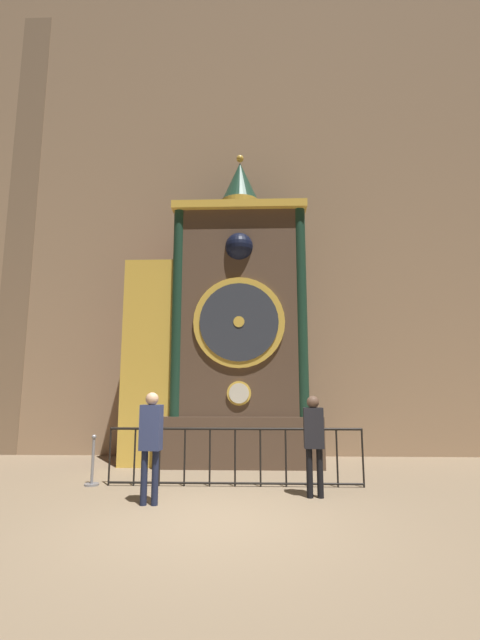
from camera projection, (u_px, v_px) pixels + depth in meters
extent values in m
plane|color=#847056|center=(213.00, 522.00, 5.99)|extent=(28.00, 28.00, 0.00)
cube|color=#997A5B|center=(234.00, 193.00, 13.30)|extent=(24.00, 0.30, 15.75)
cube|color=#7D644B|center=(22.00, 218.00, 13.28)|extent=(0.90, 0.12, 14.18)
cube|color=brown|center=(240.00, 439.00, 10.67)|extent=(3.98, 1.61, 1.19)
cube|color=brown|center=(240.00, 310.00, 11.20)|extent=(3.19, 1.40, 5.38)
cube|color=gold|center=(240.00, 215.00, 11.51)|extent=(3.44, 1.54, 0.20)
cylinder|color=gold|center=(239.00, 393.00, 10.13)|extent=(0.58, 0.05, 0.58)
cylinder|color=silver|center=(239.00, 393.00, 10.10)|extent=(0.47, 0.03, 0.47)
cylinder|color=gold|center=(239.00, 322.00, 10.41)|extent=(2.24, 0.07, 2.24)
cylinder|color=#2D333D|center=(239.00, 322.00, 10.36)|extent=(1.92, 0.04, 1.92)
cylinder|color=gold|center=(239.00, 322.00, 10.34)|extent=(0.27, 0.03, 0.27)
cube|color=#30241B|center=(240.00, 252.00, 11.23)|extent=(0.89, 0.42, 0.89)
sphere|color=black|center=(239.00, 247.00, 10.81)|extent=(0.71, 0.71, 0.71)
cylinder|color=#193828|center=(178.00, 306.00, 10.64)|extent=(0.28, 0.28, 5.38)
cylinder|color=#193828|center=(301.00, 305.00, 10.54)|extent=(0.28, 0.28, 5.38)
cylinder|color=gold|center=(240.00, 208.00, 11.65)|extent=(1.08, 1.08, 0.30)
cone|color=#1C3D2C|center=(240.00, 183.00, 11.77)|extent=(1.02, 1.02, 1.18)
sphere|color=gold|center=(240.00, 159.00, 11.88)|extent=(0.20, 0.20, 0.20)
cube|color=maroon|center=(153.00, 361.00, 11.11)|extent=(1.24, 1.19, 5.10)
cube|color=gold|center=(147.00, 360.00, 10.51)|extent=(1.30, 0.06, 5.10)
cylinder|color=black|center=(110.00, 456.00, 8.32)|extent=(0.04, 0.04, 1.09)
cylinder|color=black|center=(135.00, 456.00, 8.31)|extent=(0.04, 0.04, 1.09)
cylinder|color=black|center=(160.00, 457.00, 8.29)|extent=(0.04, 0.04, 1.09)
cylinder|color=black|center=(185.00, 457.00, 8.28)|extent=(0.04, 0.04, 1.09)
cylinder|color=black|center=(210.00, 457.00, 8.26)|extent=(0.04, 0.04, 1.09)
cylinder|color=black|center=(235.00, 457.00, 8.24)|extent=(0.04, 0.04, 1.09)
cylinder|color=black|center=(260.00, 457.00, 8.23)|extent=(0.04, 0.04, 1.09)
cylinder|color=black|center=(286.00, 457.00, 8.21)|extent=(0.04, 0.04, 1.09)
cylinder|color=black|center=(311.00, 457.00, 8.20)|extent=(0.04, 0.04, 1.09)
cylinder|color=black|center=(337.00, 457.00, 8.18)|extent=(0.04, 0.04, 1.09)
cylinder|color=black|center=(363.00, 458.00, 8.17)|extent=(0.04, 0.04, 1.09)
cylinder|color=black|center=(235.00, 429.00, 8.33)|extent=(4.90, 0.05, 0.05)
cylinder|color=black|center=(235.00, 483.00, 8.17)|extent=(4.90, 0.04, 0.04)
cylinder|color=#1B213A|center=(144.00, 478.00, 6.91)|extent=(0.11, 0.11, 0.85)
cylinder|color=#1B213A|center=(155.00, 478.00, 6.90)|extent=(0.11, 0.11, 0.85)
cube|color=navy|center=(151.00, 427.00, 7.03)|extent=(0.36, 0.26, 0.73)
sphere|color=tan|center=(152.00, 399.00, 7.11)|extent=(0.21, 0.21, 0.21)
cylinder|color=black|center=(310.00, 473.00, 7.37)|extent=(0.11, 0.11, 0.82)
cylinder|color=black|center=(320.00, 473.00, 7.37)|extent=(0.11, 0.11, 0.82)
cube|color=black|center=(314.00, 428.00, 7.49)|extent=(0.35, 0.24, 0.69)
sphere|color=brown|center=(313.00, 402.00, 7.56)|extent=(0.22, 0.22, 0.22)
cylinder|color=gray|center=(92.00, 484.00, 8.26)|extent=(0.28, 0.28, 0.04)
cylinder|color=gray|center=(93.00, 462.00, 8.33)|extent=(0.06, 0.06, 0.87)
sphere|color=gray|center=(94.00, 437.00, 8.40)|extent=(0.09, 0.09, 0.09)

